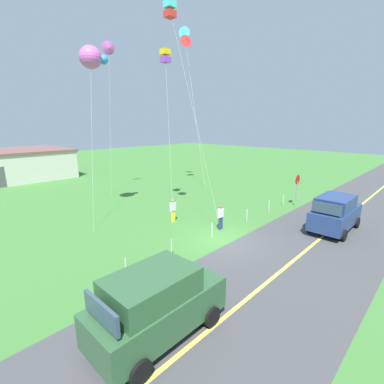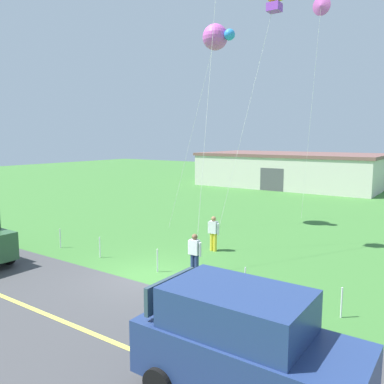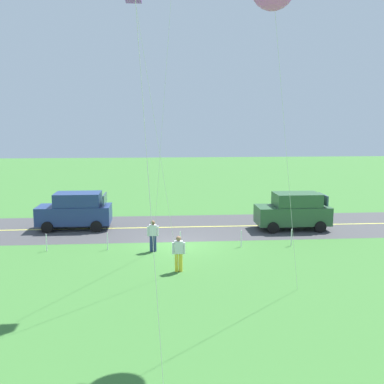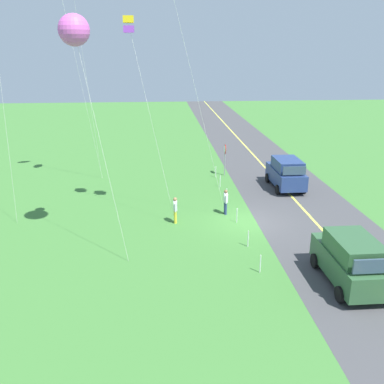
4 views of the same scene
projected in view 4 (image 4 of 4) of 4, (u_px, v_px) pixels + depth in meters
ground_plane at (248, 222)px, 24.99m from camera, size 120.00×120.00×0.10m
asphalt_road at (313, 219)px, 25.28m from camera, size 120.00×7.00×0.00m
road_centre_stripe at (313, 219)px, 25.28m from camera, size 120.00×0.16×0.00m
car_suv_foreground at (286, 173)px, 30.68m from camera, size 4.40×2.12×2.24m
car_parked_west_near at (351, 260)px, 18.06m from camera, size 4.40×2.12×2.24m
stop_sign at (225, 154)px, 33.54m from camera, size 0.76×0.08×2.56m
person_adult_near at (226, 201)px, 25.87m from camera, size 0.58×0.22×1.60m
person_adult_companion at (175, 209)px, 24.54m from camera, size 0.58×0.22×1.60m
kite_blue_mid at (129, 25)px, 22.58m from camera, size 1.93×2.61×11.51m
kite_green_far at (74, 30)px, 18.49m from camera, size 3.00×2.69×11.31m
fence_post_0 at (260, 264)px, 19.16m from camera, size 0.05×0.05×0.90m
fence_post_1 at (248, 239)px, 21.69m from camera, size 0.05×0.05×0.90m
fence_post_2 at (237, 215)px, 24.71m from camera, size 0.05×0.05×0.90m
fence_post_3 at (227, 195)px, 28.24m from camera, size 0.05×0.05×0.90m
fence_post_4 at (220, 181)px, 31.12m from camera, size 0.05×0.05×0.90m
fence_post_5 at (216, 172)px, 33.41m from camera, size 0.05×0.05×0.90m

